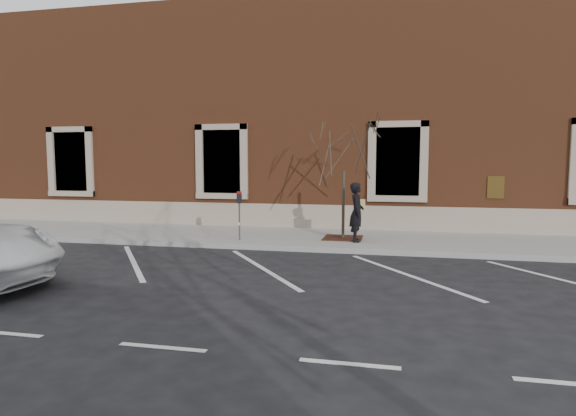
# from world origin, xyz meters

# --- Properties ---
(ground) EXTENTS (120.00, 120.00, 0.00)m
(ground) POSITION_xyz_m (0.00, 0.00, 0.00)
(ground) COLOR #28282B
(ground) RESTS_ON ground
(sidewalk_near) EXTENTS (40.00, 3.50, 0.15)m
(sidewalk_near) POSITION_xyz_m (0.00, 1.75, 0.07)
(sidewalk_near) COLOR #9C9C93
(sidewalk_near) RESTS_ON ground
(curb_near) EXTENTS (40.00, 0.12, 0.15)m
(curb_near) POSITION_xyz_m (0.00, -0.05, 0.07)
(curb_near) COLOR #9E9E99
(curb_near) RESTS_ON ground
(parking_stripes) EXTENTS (28.00, 4.40, 0.01)m
(parking_stripes) POSITION_xyz_m (0.00, -2.20, 0.00)
(parking_stripes) COLOR silver
(parking_stripes) RESTS_ON ground
(building_civic) EXTENTS (40.00, 8.62, 8.00)m
(building_civic) POSITION_xyz_m (0.00, 7.74, 4.00)
(building_civic) COLOR brown
(building_civic) RESTS_ON ground
(man) EXTENTS (0.43, 0.63, 1.67)m
(man) POSITION_xyz_m (1.89, 0.98, 0.98)
(man) COLOR black
(man) RESTS_ON sidewalk_near
(parking_meter) EXTENTS (0.13, 0.10, 1.40)m
(parking_meter) POSITION_xyz_m (-1.41, 0.53, 1.13)
(parking_meter) COLOR #595B60
(parking_meter) RESTS_ON sidewalk_near
(tree_grate) EXTENTS (1.11, 1.11, 0.03)m
(tree_grate) POSITION_xyz_m (1.46, 1.49, 0.16)
(tree_grate) COLOR #421D15
(tree_grate) RESTS_ON sidewalk_near
(sapling) EXTENTS (2.17, 2.17, 3.61)m
(sapling) POSITION_xyz_m (1.46, 1.49, 2.67)
(sapling) COLOR #443A29
(sapling) RESTS_ON sidewalk_near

